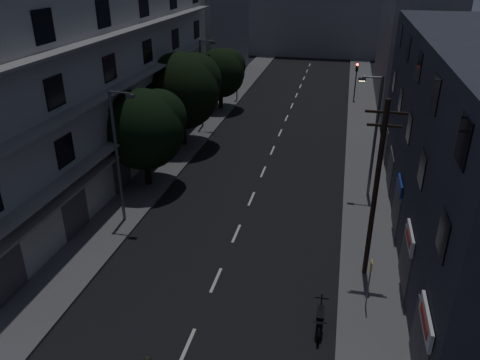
% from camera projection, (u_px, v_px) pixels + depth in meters
% --- Properties ---
extents(ground, '(160.00, 160.00, 0.00)m').
position_uv_depth(ground, '(273.00, 148.00, 39.68)').
color(ground, black).
rests_on(ground, ground).
extents(sidewalk_left, '(3.00, 90.00, 0.15)m').
position_uv_depth(sidewalk_left, '(189.00, 141.00, 41.13)').
color(sidewalk_left, '#565659').
rests_on(sidewalk_left, ground).
extents(sidewalk_right, '(3.00, 90.00, 0.15)m').
position_uv_depth(sidewalk_right, '(364.00, 155.00, 38.16)').
color(sidewalk_right, '#565659').
rests_on(sidewalk_right, ground).
extents(lane_markings, '(0.15, 60.50, 0.01)m').
position_uv_depth(lane_markings, '(283.00, 125.00, 45.19)').
color(lane_markings, beige).
rests_on(lane_markings, ground).
extents(building_left, '(7.00, 36.00, 14.00)m').
position_uv_depth(building_left, '(93.00, 77.00, 32.88)').
color(building_left, '#B3B3AE').
rests_on(building_left, ground).
extents(building_right, '(6.19, 28.00, 11.00)m').
position_uv_depth(building_right, '(464.00, 144.00, 25.25)').
color(building_right, '#292C37').
rests_on(building_right, ground).
extents(building_far_left, '(6.00, 20.00, 16.00)m').
position_uv_depth(building_far_left, '(210.00, 16.00, 58.92)').
color(building_far_left, slate).
rests_on(building_far_left, ground).
extents(building_far_right, '(6.00, 20.00, 13.00)m').
position_uv_depth(building_far_right, '(412.00, 43.00, 49.53)').
color(building_far_right, slate).
rests_on(building_far_right, ground).
extents(building_far_end, '(24.00, 8.00, 10.00)m').
position_uv_depth(building_far_end, '(317.00, 23.00, 77.24)').
color(building_far_end, slate).
rests_on(building_far_end, ground).
extents(tree_near, '(5.49, 5.49, 6.77)m').
position_uv_depth(tree_near, '(145.00, 126.00, 31.31)').
color(tree_near, black).
rests_on(tree_near, sidewalk_left).
extents(tree_mid, '(6.30, 6.30, 7.75)m').
position_uv_depth(tree_mid, '(182.00, 88.00, 38.19)').
color(tree_mid, black).
rests_on(tree_mid, sidewalk_left).
extents(tree_far, '(5.04, 5.04, 6.23)m').
position_uv_depth(tree_far, '(221.00, 71.00, 48.33)').
color(tree_far, black).
rests_on(tree_far, sidewalk_left).
extents(traffic_signal_far_right, '(0.28, 0.37, 4.10)m').
position_uv_depth(traffic_signal_far_right, '(356.00, 74.00, 51.48)').
color(traffic_signal_far_right, black).
rests_on(traffic_signal_far_right, sidewalk_right).
extents(traffic_signal_far_left, '(0.28, 0.37, 4.10)m').
position_uv_depth(traffic_signal_far_left, '(237.00, 73.00, 51.73)').
color(traffic_signal_far_left, black).
rests_on(traffic_signal_far_left, sidewalk_left).
extents(street_lamp_left_near, '(1.51, 0.25, 8.00)m').
position_uv_depth(street_lamp_left_near, '(118.00, 152.00, 26.60)').
color(street_lamp_left_near, '#585B60').
rests_on(street_lamp_left_near, sidewalk_left).
extents(street_lamp_right, '(1.51, 0.25, 8.00)m').
position_uv_depth(street_lamp_right, '(374.00, 132.00, 29.69)').
color(street_lamp_right, '#58585F').
rests_on(street_lamp_right, sidewalk_right).
extents(street_lamp_left_far, '(1.51, 0.25, 8.00)m').
position_uv_depth(street_lamp_left_far, '(202.00, 79.00, 42.61)').
color(street_lamp_left_far, '#515358').
rests_on(street_lamp_left_far, sidewalk_left).
extents(utility_pole, '(1.80, 0.24, 9.00)m').
position_uv_depth(utility_pole, '(376.00, 189.00, 21.68)').
color(utility_pole, black).
rests_on(utility_pole, sidewalk_right).
extents(bus_stop_sign, '(0.06, 0.35, 2.52)m').
position_uv_depth(bus_stop_sign, '(370.00, 276.00, 20.56)').
color(bus_stop_sign, '#595B60').
rests_on(bus_stop_sign, sidewalk_right).
extents(motorcycle, '(0.61, 2.11, 1.35)m').
position_uv_depth(motorcycle, '(320.00, 320.00, 19.98)').
color(motorcycle, black).
rests_on(motorcycle, ground).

